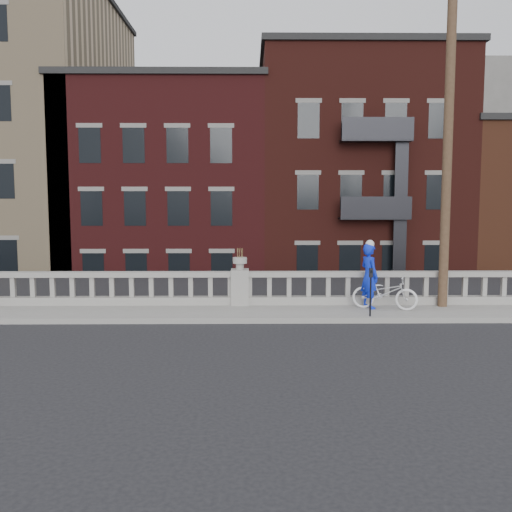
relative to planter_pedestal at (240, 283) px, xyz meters
The scene contains 9 objects.
ground 4.04m from the planter_pedestal, 90.00° to the right, with size 120.00×120.00×0.00m, color black.
sidewalk 1.21m from the planter_pedestal, 90.00° to the right, with size 32.00×2.20×0.15m, color gray.
balustrade 0.19m from the planter_pedestal, ahead, with size 28.00×0.34×1.03m.
planter_pedestal is the anchor object (origin of this frame).
lower_level 19.19m from the planter_pedestal, 88.31° to the left, with size 80.00×44.00×20.80m.
utility_pole 7.61m from the planter_pedestal, ahead, with size 1.60×0.28×10.00m.
parking_meter_d 4.10m from the planter_pedestal, 26.09° to the right, with size 0.10×0.09×1.36m.
bicycle 4.40m from the planter_pedestal, 10.26° to the right, with size 0.67×1.91×1.00m, color silver.
cyclist 3.94m from the planter_pedestal, ahead, with size 0.71×0.47×1.95m, color #0D25D0.
Camera 1 is at (0.30, -13.51, 3.47)m, focal length 40.00 mm.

